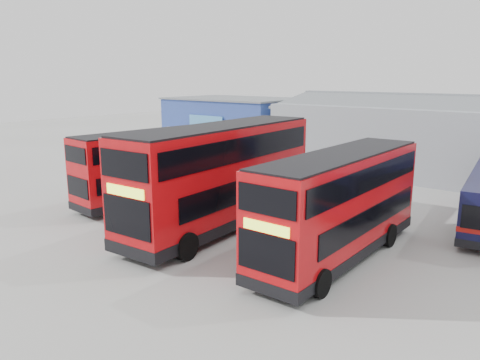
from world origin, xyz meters
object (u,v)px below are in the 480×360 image
Objects in this scene: office_block at (235,124)px; double_decker_left at (156,166)px; double_decker_centre at (221,178)px; panel_van at (171,139)px; double_decker_right at (340,207)px.

double_decker_left is at bearing -64.59° from office_block.
panel_van is at bearing 139.48° from double_decker_centre.
double_decker_centre reaches higher than double_decker_right.
panel_van is at bearing -41.32° from double_decker_left.
office_block is at bearing -59.94° from double_decker_left.
double_decker_left is 0.98× the size of double_decker_right.
double_decker_right reaches higher than double_decker_left.
office_block is 23.54m from double_decker_centre.
office_block reaches higher than double_decker_left.
office_block is 2.14× the size of panel_van.
double_decker_centre is 1.17× the size of double_decker_right.
double_decker_centre is (14.43, -18.60, -0.10)m from office_block.
double_decker_right is 27.88m from panel_van.
office_block is at bearing 46.25° from panel_van.
double_decker_centre reaches higher than double_decker_left.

